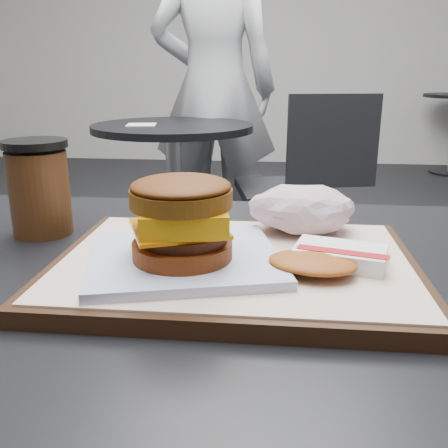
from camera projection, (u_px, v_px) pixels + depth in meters
customer_table at (187, 411)px, 0.60m from camera, size 0.80×0.60×0.77m
serving_tray at (235, 266)px, 0.53m from camera, size 0.38×0.28×0.02m
breakfast_sandwich at (183, 229)px, 0.50m from camera, size 0.23×0.21×0.09m
hash_brown at (328, 259)px, 0.50m from camera, size 0.13×0.11×0.02m
crumpled_wrapper at (302, 209)px, 0.61m from camera, size 0.13×0.10×0.06m
coffee_cup at (39, 189)px, 0.65m from camera, size 0.08×0.08×0.12m
neighbor_table at (174, 170)px, 2.22m from camera, size 0.70×0.70×0.75m
napkin at (141, 125)px, 2.11m from camera, size 0.14×0.14×0.00m
neighbor_chair at (302, 180)px, 2.21m from camera, size 0.64×0.50×0.88m
patron at (214, 89)px, 2.53m from camera, size 0.64×0.42×1.76m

